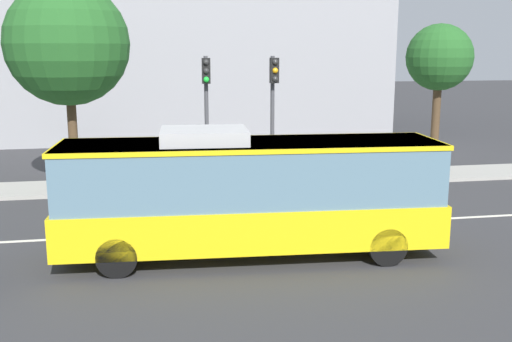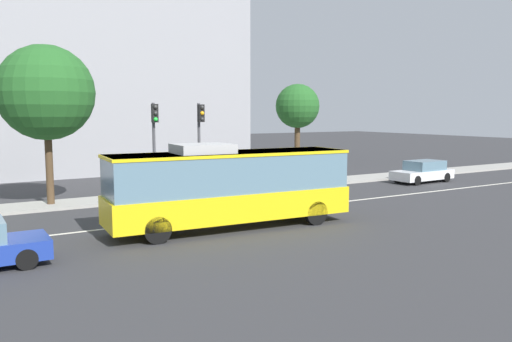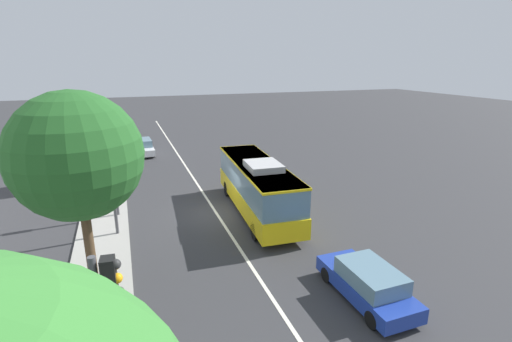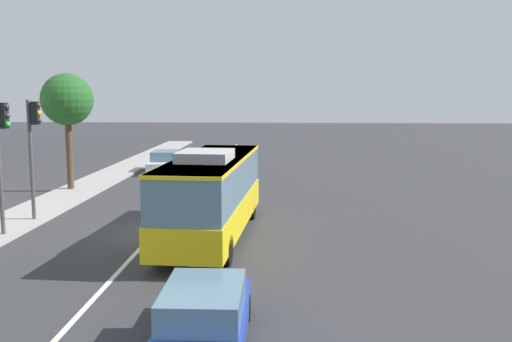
{
  "view_description": "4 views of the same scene",
  "coord_description": "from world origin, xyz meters",
  "px_view_note": "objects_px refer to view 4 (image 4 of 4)",
  "views": [
    {
      "loc": [
        -3.26,
        -17.37,
        5.46
      ],
      "look_at": [
        -0.7,
        -3.09,
        2.48
      ],
      "focal_mm": 41.71,
      "sensor_mm": 36.0,
      "label": 1
    },
    {
      "loc": [
        -10.28,
        -20.44,
        4.66
      ],
      "look_at": [
        0.5,
        -2.33,
        2.26
      ],
      "focal_mm": 35.79,
      "sensor_mm": 36.0,
      "label": 2
    },
    {
      "loc": [
        -20.39,
        4.82,
        8.91
      ],
      "look_at": [
        1.12,
        -2.96,
        2.07
      ],
      "focal_mm": 26.05,
      "sensor_mm": 36.0,
      "label": 3
    },
    {
      "loc": [
        -21.82,
        -5.13,
        5.54
      ],
      "look_at": [
        0.65,
        -3.97,
        2.39
      ],
      "focal_mm": 39.96,
      "sensor_mm": 36.0,
      "label": 4
    }
  ],
  "objects_px": {
    "street_tree_kerbside_right": "(67,101)",
    "transit_bus": "(212,191)",
    "traffic_light_far_corner": "(33,139)",
    "sedan_blue": "(205,317)",
    "traffic_light_near_corner": "(2,145)",
    "sedan_white": "(165,162)"
  },
  "relations": [
    {
      "from": "transit_bus",
      "to": "sedan_white",
      "type": "distance_m",
      "value": 18.55
    },
    {
      "from": "transit_bus",
      "to": "traffic_light_far_corner",
      "type": "bearing_deg",
      "value": 77.24
    },
    {
      "from": "traffic_light_far_corner",
      "to": "street_tree_kerbside_right",
      "type": "xyz_separation_m",
      "value": [
        7.61,
        1.44,
        1.48
      ]
    },
    {
      "from": "traffic_light_near_corner",
      "to": "sedan_blue",
      "type": "bearing_deg",
      "value": -41.93
    },
    {
      "from": "transit_bus",
      "to": "traffic_light_far_corner",
      "type": "xyz_separation_m",
      "value": [
        2.26,
        7.81,
        1.75
      ]
    },
    {
      "from": "sedan_white",
      "to": "traffic_light_far_corner",
      "type": "relative_size",
      "value": 0.88
    },
    {
      "from": "transit_bus",
      "to": "sedan_blue",
      "type": "distance_m",
      "value": 9.57
    },
    {
      "from": "transit_bus",
      "to": "sedan_white",
      "type": "height_order",
      "value": "transit_bus"
    },
    {
      "from": "sedan_blue",
      "to": "traffic_light_far_corner",
      "type": "distance_m",
      "value": 14.95
    },
    {
      "from": "transit_bus",
      "to": "street_tree_kerbside_right",
      "type": "height_order",
      "value": "street_tree_kerbside_right"
    },
    {
      "from": "street_tree_kerbside_right",
      "to": "transit_bus",
      "type": "bearing_deg",
      "value": -136.84
    },
    {
      "from": "transit_bus",
      "to": "sedan_blue",
      "type": "bearing_deg",
      "value": -170.3
    },
    {
      "from": "traffic_light_near_corner",
      "to": "transit_bus",
      "type": "bearing_deg",
      "value": 6.28
    },
    {
      "from": "sedan_white",
      "to": "traffic_light_far_corner",
      "type": "height_order",
      "value": "traffic_light_far_corner"
    },
    {
      "from": "traffic_light_near_corner",
      "to": "traffic_light_far_corner",
      "type": "xyz_separation_m",
      "value": [
        2.61,
        -0.04,
        0.0
      ]
    },
    {
      "from": "sedan_white",
      "to": "traffic_light_near_corner",
      "type": "bearing_deg",
      "value": -9.55
    },
    {
      "from": "sedan_blue",
      "to": "sedan_white",
      "type": "bearing_deg",
      "value": 12.93
    },
    {
      "from": "sedan_white",
      "to": "sedan_blue",
      "type": "bearing_deg",
      "value": 11.4
    },
    {
      "from": "sedan_blue",
      "to": "street_tree_kerbside_right",
      "type": "xyz_separation_m",
      "value": [
        19.31,
        10.3,
        4.32
      ]
    },
    {
      "from": "sedan_blue",
      "to": "transit_bus",
      "type": "bearing_deg",
      "value": 5.57
    },
    {
      "from": "sedan_blue",
      "to": "traffic_light_near_corner",
      "type": "distance_m",
      "value": 13.03
    },
    {
      "from": "transit_bus",
      "to": "traffic_light_near_corner",
      "type": "bearing_deg",
      "value": 95.97
    }
  ]
}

